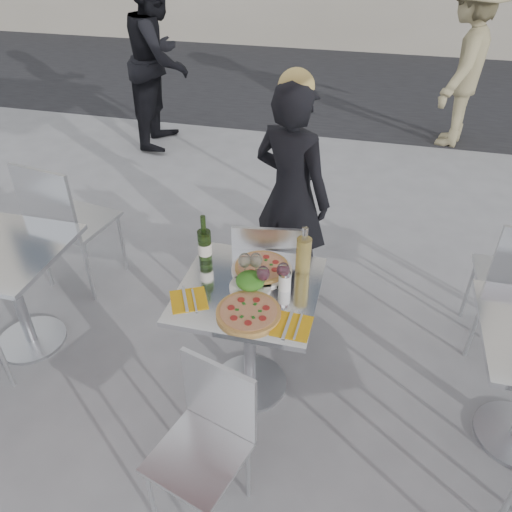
% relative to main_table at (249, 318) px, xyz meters
% --- Properties ---
extents(ground, '(80.00, 80.00, 0.00)m').
position_rel_main_table_xyz_m(ground, '(0.00, 0.00, -0.54)').
color(ground, slate).
extents(street_asphalt, '(24.00, 5.00, 0.00)m').
position_rel_main_table_xyz_m(street_asphalt, '(0.00, 6.50, -0.54)').
color(street_asphalt, black).
rests_on(street_asphalt, ground).
extents(main_table, '(0.72, 0.72, 0.75)m').
position_rel_main_table_xyz_m(main_table, '(0.00, 0.00, 0.00)').
color(main_table, '#B7BABF').
rests_on(main_table, ground).
extents(side_table_left, '(0.72, 0.72, 0.75)m').
position_rel_main_table_xyz_m(side_table_left, '(-1.50, 0.00, 0.00)').
color(side_table_left, '#B7BABF').
rests_on(side_table_left, ground).
extents(chair_far, '(0.47, 0.48, 0.89)m').
position_rel_main_table_xyz_m(chair_far, '(-0.01, 0.48, -0.01)').
color(chair_far, silver).
rests_on(chair_far, ground).
extents(chair_near, '(0.47, 0.47, 0.82)m').
position_rel_main_table_xyz_m(chair_near, '(-0.00, -0.70, -0.05)').
color(chair_near, silver).
rests_on(chair_near, ground).
extents(side_chair_lfar, '(0.54, 0.55, 1.02)m').
position_rel_main_table_xyz_m(side_chair_lfar, '(-1.49, 0.62, 0.06)').
color(side_chair_lfar, silver).
rests_on(side_chair_lfar, ground).
extents(woman_diner, '(0.67, 0.57, 1.57)m').
position_rel_main_table_xyz_m(woman_diner, '(0.04, 0.97, 0.24)').
color(woman_diner, black).
rests_on(woman_diner, ground).
extents(pedestrian_a, '(0.81, 0.99, 1.91)m').
position_rel_main_table_xyz_m(pedestrian_a, '(-1.93, 3.42, 0.42)').
color(pedestrian_a, black).
rests_on(pedestrian_a, ground).
extents(pedestrian_b, '(0.98, 1.33, 1.84)m').
position_rel_main_table_xyz_m(pedestrian_b, '(1.36, 4.22, 0.38)').
color(pedestrian_b, '#92865E').
rests_on(pedestrian_b, ground).
extents(pizza_near, '(0.32, 0.32, 0.02)m').
position_rel_main_table_xyz_m(pizza_near, '(0.05, -0.19, 0.22)').
color(pizza_near, '#BB8449').
rests_on(pizza_near, main_table).
extents(pizza_far, '(0.33, 0.33, 0.03)m').
position_rel_main_table_xyz_m(pizza_far, '(0.03, 0.17, 0.23)').
color(pizza_far, white).
rests_on(pizza_far, main_table).
extents(salad_plate, '(0.22, 0.22, 0.09)m').
position_rel_main_table_xyz_m(salad_plate, '(0.01, 0.01, 0.25)').
color(salad_plate, white).
rests_on(salad_plate, main_table).
extents(wine_bottle, '(0.07, 0.08, 0.29)m').
position_rel_main_table_xyz_m(wine_bottle, '(-0.29, 0.16, 0.32)').
color(wine_bottle, '#375A22').
rests_on(wine_bottle, main_table).
extents(carafe, '(0.08, 0.08, 0.29)m').
position_rel_main_table_xyz_m(carafe, '(0.25, 0.19, 0.33)').
color(carafe, '#D5BB5B').
rests_on(carafe, main_table).
extents(sugar_shaker, '(0.06, 0.06, 0.11)m').
position_rel_main_table_xyz_m(sugar_shaker, '(0.18, 0.04, 0.26)').
color(sugar_shaker, white).
rests_on(sugar_shaker, main_table).
extents(wineglass_white_a, '(0.07, 0.07, 0.16)m').
position_rel_main_table_xyz_m(wineglass_white_a, '(-0.04, 0.08, 0.32)').
color(wineglass_white_a, white).
rests_on(wineglass_white_a, main_table).
extents(wineglass_white_b, '(0.07, 0.07, 0.16)m').
position_rel_main_table_xyz_m(wineglass_white_b, '(0.01, 0.09, 0.32)').
color(wineglass_white_b, white).
rests_on(wineglass_white_b, main_table).
extents(wineglass_red_a, '(0.07, 0.07, 0.16)m').
position_rel_main_table_xyz_m(wineglass_red_a, '(0.08, -0.01, 0.32)').
color(wineglass_red_a, white).
rests_on(wineglass_red_a, main_table).
extents(wineglass_red_b, '(0.07, 0.07, 0.16)m').
position_rel_main_table_xyz_m(wineglass_red_b, '(0.17, 0.04, 0.32)').
color(wineglass_red_b, white).
rests_on(wineglass_red_b, main_table).
extents(napkin_left, '(0.24, 0.24, 0.01)m').
position_rel_main_table_xyz_m(napkin_left, '(-0.27, -0.17, 0.21)').
color(napkin_left, gold).
rests_on(napkin_left, main_table).
extents(napkin_right, '(0.19, 0.20, 0.01)m').
position_rel_main_table_xyz_m(napkin_right, '(0.27, -0.23, 0.21)').
color(napkin_right, gold).
rests_on(napkin_right, main_table).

